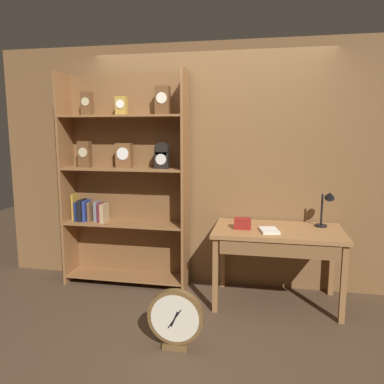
% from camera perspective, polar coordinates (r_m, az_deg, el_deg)
% --- Properties ---
extents(ground_plane, '(10.00, 10.00, 0.00)m').
position_cam_1_polar(ground_plane, '(3.33, -0.91, -21.18)').
color(ground_plane, '#4C3826').
extents(back_wood_panel, '(4.80, 0.05, 2.60)m').
position_cam_1_polar(back_wood_panel, '(4.13, 2.66, 3.77)').
color(back_wood_panel, brown).
rests_on(back_wood_panel, ground).
extents(bookshelf, '(1.36, 0.34, 2.30)m').
position_cam_1_polar(bookshelf, '(4.18, -10.12, 1.61)').
color(bookshelf, brown).
rests_on(bookshelf, ground).
extents(workbench, '(1.23, 0.71, 0.75)m').
position_cam_1_polar(workbench, '(3.76, 12.74, -6.77)').
color(workbench, '#9E6B3D').
rests_on(workbench, ground).
extents(desk_lamp, '(0.17, 0.17, 0.38)m').
position_cam_1_polar(desk_lamp, '(3.90, 19.54, -1.78)').
color(desk_lamp, black).
rests_on(desk_lamp, workbench).
extents(toolbox_small, '(0.16, 0.10, 0.11)m').
position_cam_1_polar(toolbox_small, '(3.69, 7.60, -4.69)').
color(toolbox_small, maroon).
rests_on(toolbox_small, workbench).
extents(open_repair_manual, '(0.20, 0.25, 0.02)m').
position_cam_1_polar(open_repair_manual, '(3.64, 11.48, -5.67)').
color(open_repair_manual, silver).
rests_on(open_repair_manual, workbench).
extents(round_clock_large, '(0.44, 0.11, 0.48)m').
position_cam_1_polar(round_clock_large, '(3.10, -2.47, -18.44)').
color(round_clock_large, brown).
rests_on(round_clock_large, ground).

